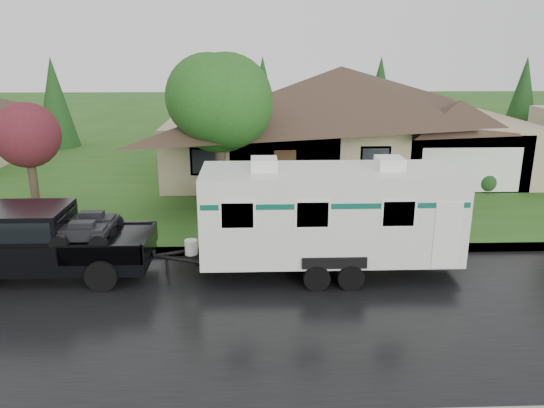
{
  "coord_description": "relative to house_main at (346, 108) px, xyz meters",
  "views": [
    {
      "loc": [
        -2.66,
        -14.58,
        6.71
      ],
      "look_at": [
        -2.08,
        2.0,
        1.79
      ],
      "focal_mm": 35.0,
      "sensor_mm": 36.0,
      "label": 1
    }
  ],
  "objects": [
    {
      "name": "ground",
      "position": [
        -2.29,
        -13.84,
        -3.59
      ],
      "size": [
        140.0,
        140.0,
        0.0
      ],
      "primitive_type": "plane",
      "color": "#285019",
      "rests_on": "ground"
    },
    {
      "name": "road",
      "position": [
        -2.29,
        -15.84,
        -3.59
      ],
      "size": [
        140.0,
        8.0,
        0.01
      ],
      "primitive_type": "cube",
      "color": "black",
      "rests_on": "ground"
    },
    {
      "name": "curb",
      "position": [
        -2.29,
        -11.59,
        -3.52
      ],
      "size": [
        140.0,
        0.5,
        0.15
      ],
      "primitive_type": "cube",
      "color": "gray",
      "rests_on": "ground"
    },
    {
      "name": "lawn",
      "position": [
        -2.29,
        1.16,
        -3.52
      ],
      "size": [
        140.0,
        26.0,
        0.15
      ],
      "primitive_type": "cube",
      "color": "#285019",
      "rests_on": "ground"
    },
    {
      "name": "house_main",
      "position": [
        0.0,
        0.0,
        0.0
      ],
      "size": [
        19.44,
        10.8,
        6.9
      ],
      "color": "tan",
      "rests_on": "lawn"
    },
    {
      "name": "tree_left_green",
      "position": [
        -6.3,
        -7.26,
        1.03
      ],
      "size": [
        3.89,
        3.89,
        6.45
      ],
      "color": "#382B1E",
      "rests_on": "lawn"
    },
    {
      "name": "tree_red",
      "position": [
        -14.02,
        -6.98,
        -0.28
      ],
      "size": [
        2.76,
        2.76,
        4.57
      ],
      "color": "#382B1E",
      "rests_on": "lawn"
    },
    {
      "name": "shrub_row",
      "position": [
        -0.29,
        -4.54,
        -2.94
      ],
      "size": [
        13.6,
        1.0,
        1.0
      ],
      "color": "#143814",
      "rests_on": "lawn"
    },
    {
      "name": "pickup_truck",
      "position": [
        -11.51,
        -13.27,
        -2.43
      ],
      "size": [
        6.53,
        2.48,
        2.18
      ],
      "color": "black",
      "rests_on": "ground"
    },
    {
      "name": "travel_trailer",
      "position": [
        -2.7,
        -13.27,
        -1.67
      ],
      "size": [
        8.05,
        2.83,
        3.61
      ],
      "color": "silver",
      "rests_on": "ground"
    }
  ]
}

